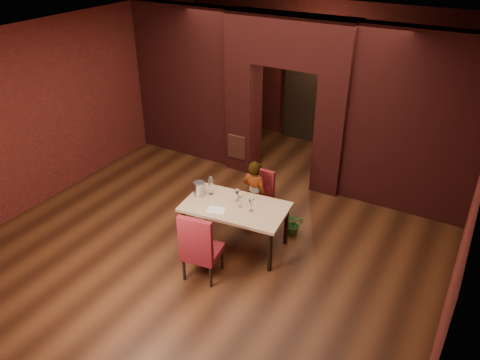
{
  "coord_description": "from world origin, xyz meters",
  "views": [
    {
      "loc": [
        3.43,
        -5.8,
        4.65
      ],
      "look_at": [
        0.11,
        0.0,
        0.9
      ],
      "focal_mm": 35.0,
      "sensor_mm": 36.0,
      "label": 1
    }
  ],
  "objects_px": {
    "wine_glass_b": "(240,201)",
    "potted_plant": "(293,224)",
    "dining_table": "(235,226)",
    "wine_glass_c": "(251,205)",
    "wine_bucket": "(199,189)",
    "chair_near": "(202,244)",
    "wine_glass_a": "(237,195)",
    "person_seated": "(254,194)",
    "chair_far": "(257,199)",
    "water_bottle": "(211,185)"
  },
  "relations": [
    {
      "from": "chair_far",
      "to": "wine_glass_c",
      "type": "xyz_separation_m",
      "value": [
        0.28,
        -0.74,
        0.38
      ]
    },
    {
      "from": "wine_bucket",
      "to": "chair_near",
      "type": "bearing_deg",
      "value": -54.11
    },
    {
      "from": "wine_glass_b",
      "to": "wine_glass_c",
      "type": "xyz_separation_m",
      "value": [
        0.21,
        -0.02,
        0.0
      ]
    },
    {
      "from": "dining_table",
      "to": "wine_bucket",
      "type": "height_order",
      "value": "wine_bucket"
    },
    {
      "from": "chair_near",
      "to": "water_bottle",
      "type": "bearing_deg",
      "value": -73.21
    },
    {
      "from": "chair_far",
      "to": "water_bottle",
      "type": "relative_size",
      "value": 3.07
    },
    {
      "from": "person_seated",
      "to": "wine_glass_c",
      "type": "xyz_separation_m",
      "value": [
        0.3,
        -0.66,
        0.24
      ]
    },
    {
      "from": "wine_glass_c",
      "to": "chair_near",
      "type": "bearing_deg",
      "value": -111.62
    },
    {
      "from": "person_seated",
      "to": "wine_glass_a",
      "type": "bearing_deg",
      "value": 90.27
    },
    {
      "from": "dining_table",
      "to": "chair_far",
      "type": "xyz_separation_m",
      "value": [
        0.01,
        0.74,
        0.1
      ]
    },
    {
      "from": "wine_glass_b",
      "to": "wine_glass_c",
      "type": "relative_size",
      "value": 0.98
    },
    {
      "from": "dining_table",
      "to": "wine_glass_b",
      "type": "height_order",
      "value": "wine_glass_b"
    },
    {
      "from": "chair_near",
      "to": "potted_plant",
      "type": "height_order",
      "value": "chair_near"
    },
    {
      "from": "wine_glass_c",
      "to": "water_bottle",
      "type": "xyz_separation_m",
      "value": [
        -0.81,
        0.12,
        0.05
      ]
    },
    {
      "from": "wine_bucket",
      "to": "wine_glass_c",
      "type": "bearing_deg",
      "value": -0.13
    },
    {
      "from": "dining_table",
      "to": "wine_glass_a",
      "type": "height_order",
      "value": "wine_glass_a"
    },
    {
      "from": "wine_glass_b",
      "to": "potted_plant",
      "type": "height_order",
      "value": "wine_glass_b"
    },
    {
      "from": "wine_glass_a",
      "to": "wine_glass_b",
      "type": "height_order",
      "value": "wine_glass_b"
    },
    {
      "from": "chair_near",
      "to": "water_bottle",
      "type": "distance_m",
      "value": 1.13
    },
    {
      "from": "water_bottle",
      "to": "person_seated",
      "type": "bearing_deg",
      "value": 47.04
    },
    {
      "from": "wine_glass_a",
      "to": "dining_table",
      "type": "bearing_deg",
      "value": -70.65
    },
    {
      "from": "wine_glass_a",
      "to": "wine_glass_b",
      "type": "relative_size",
      "value": 0.95
    },
    {
      "from": "chair_far",
      "to": "chair_near",
      "type": "distance_m",
      "value": 1.59
    },
    {
      "from": "chair_near",
      "to": "wine_glass_c",
      "type": "relative_size",
      "value": 5.38
    },
    {
      "from": "chair_far",
      "to": "dining_table",
      "type": "bearing_deg",
      "value": -91.29
    },
    {
      "from": "wine_glass_a",
      "to": "wine_bucket",
      "type": "bearing_deg",
      "value": -166.3
    },
    {
      "from": "chair_near",
      "to": "potted_plant",
      "type": "relative_size",
      "value": 2.88
    },
    {
      "from": "potted_plant",
      "to": "water_bottle",
      "type": "bearing_deg",
      "value": -151.86
    },
    {
      "from": "person_seated",
      "to": "wine_glass_b",
      "type": "relative_size",
      "value": 6.06
    },
    {
      "from": "dining_table",
      "to": "wine_glass_c",
      "type": "height_order",
      "value": "wine_glass_c"
    },
    {
      "from": "person_seated",
      "to": "wine_glass_b",
      "type": "xyz_separation_m",
      "value": [
        0.09,
        -0.64,
        0.24
      ]
    },
    {
      "from": "chair_near",
      "to": "dining_table",
      "type": "bearing_deg",
      "value": -102.63
    },
    {
      "from": "chair_far",
      "to": "potted_plant",
      "type": "bearing_deg",
      "value": 0.83
    },
    {
      "from": "person_seated",
      "to": "wine_glass_c",
      "type": "relative_size",
      "value": 5.96
    },
    {
      "from": "wine_glass_b",
      "to": "water_bottle",
      "type": "xyz_separation_m",
      "value": [
        -0.6,
        0.09,
        0.05
      ]
    },
    {
      "from": "chair_far",
      "to": "wine_glass_b",
      "type": "height_order",
      "value": "chair_far"
    },
    {
      "from": "chair_near",
      "to": "wine_glass_c",
      "type": "distance_m",
      "value": 0.96
    },
    {
      "from": "potted_plant",
      "to": "wine_glass_b",
      "type": "bearing_deg",
      "value": -129.21
    },
    {
      "from": "chair_far",
      "to": "person_seated",
      "type": "xyz_separation_m",
      "value": [
        -0.02,
        -0.08,
        0.14
      ]
    },
    {
      "from": "wine_glass_a",
      "to": "potted_plant",
      "type": "distance_m",
      "value": 1.16
    },
    {
      "from": "chair_far",
      "to": "wine_glass_a",
      "type": "relative_size",
      "value": 5.0
    },
    {
      "from": "chair_far",
      "to": "wine_bucket",
      "type": "relative_size",
      "value": 4.19
    },
    {
      "from": "chair_far",
      "to": "wine_glass_a",
      "type": "height_order",
      "value": "chair_far"
    },
    {
      "from": "dining_table",
      "to": "water_bottle",
      "type": "relative_size",
      "value": 5.15
    },
    {
      "from": "wine_glass_a",
      "to": "chair_near",
      "type": "bearing_deg",
      "value": -89.99
    },
    {
      "from": "wine_glass_b",
      "to": "wine_glass_a",
      "type": "bearing_deg",
      "value": 135.67
    },
    {
      "from": "wine_bucket",
      "to": "wine_glass_b",
      "type": "bearing_deg",
      "value": 1.73
    },
    {
      "from": "wine_glass_b",
      "to": "wine_bucket",
      "type": "bearing_deg",
      "value": -178.27
    },
    {
      "from": "chair_near",
      "to": "wine_glass_a",
      "type": "distance_m",
      "value": 1.04
    },
    {
      "from": "potted_plant",
      "to": "person_seated",
      "type": "bearing_deg",
      "value": -171.95
    }
  ]
}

